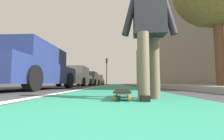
% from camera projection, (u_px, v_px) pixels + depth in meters
% --- Properties ---
extents(ground_plane, '(80.00, 80.00, 0.00)m').
position_uv_depth(ground_plane, '(117.00, 86.00, 10.59)').
color(ground_plane, '#38383D').
extents(bike_lane_paint, '(56.00, 2.17, 0.00)m').
position_uv_depth(bike_lane_paint, '(116.00, 85.00, 24.53)').
color(bike_lane_paint, '#288466').
rests_on(bike_lane_paint, ground).
extents(lane_stripe_white, '(52.00, 0.16, 0.01)m').
position_uv_depth(lane_stripe_white, '(107.00, 85.00, 20.58)').
color(lane_stripe_white, silver).
rests_on(lane_stripe_white, ground).
extents(sidewalk_curb, '(52.00, 3.20, 0.14)m').
position_uv_depth(sidewalk_curb, '(146.00, 85.00, 18.46)').
color(sidewalk_curb, '#9E9B93').
rests_on(sidewalk_curb, ground).
extents(building_facade, '(40.00, 1.20, 9.18)m').
position_uv_depth(building_facade, '(158.00, 54.00, 22.77)').
color(building_facade, gray).
rests_on(building_facade, ground).
extents(skateboard, '(0.85, 0.23, 0.11)m').
position_uv_depth(skateboard, '(122.00, 92.00, 2.09)').
color(skateboard, orange).
rests_on(skateboard, ground).
extents(skater_person, '(0.45, 0.72, 1.64)m').
position_uv_depth(skater_person, '(149.00, 27.00, 2.00)').
color(skater_person, brown).
rests_on(skater_person, ground).
extents(parked_car_near, '(4.53, 1.95, 1.49)m').
position_uv_depth(parked_car_near, '(32.00, 68.00, 5.33)').
color(parked_car_near, navy).
rests_on(parked_car_near, ground).
extents(parked_car_mid, '(4.12, 2.01, 1.48)m').
position_uv_depth(parked_car_mid, '(76.00, 77.00, 12.05)').
color(parked_car_mid, '#B7B7BC').
rests_on(parked_car_mid, ground).
extents(parked_car_far, '(4.58, 2.08, 1.49)m').
position_uv_depth(parked_car_far, '(89.00, 79.00, 17.69)').
color(parked_car_far, '#4C5156').
rests_on(parked_car_far, ground).
extents(parked_car_end, '(4.37, 2.07, 1.47)m').
position_uv_depth(parked_car_end, '(97.00, 80.00, 23.27)').
color(parked_car_end, tan).
rests_on(parked_car_end, ground).
extents(traffic_light, '(0.33, 0.28, 4.43)m').
position_uv_depth(traffic_light, '(107.00, 66.00, 25.95)').
color(traffic_light, '#2D2D2D').
rests_on(traffic_light, ground).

